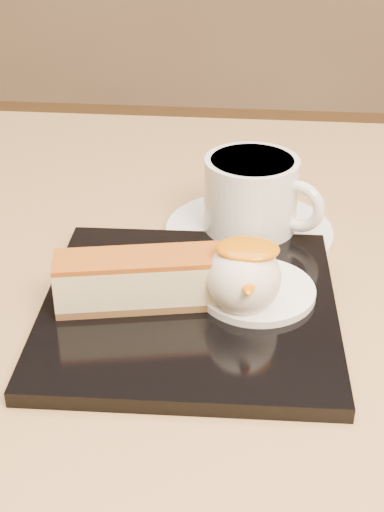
# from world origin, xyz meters

# --- Properties ---
(table) EXTENTS (0.80, 0.80, 0.72)m
(table) POSITION_xyz_m (0.00, 0.00, 0.56)
(table) COLOR black
(table) RESTS_ON ground
(dessert_plate) EXTENTS (0.23, 0.23, 0.01)m
(dessert_plate) POSITION_xyz_m (-0.03, -0.03, 0.73)
(dessert_plate) COLOR black
(dessert_plate) RESTS_ON table
(cheesecake) EXTENTS (0.13, 0.06, 0.04)m
(cheesecake) POSITION_xyz_m (-0.06, -0.04, 0.75)
(cheesecake) COLOR brown
(cheesecake) RESTS_ON dessert_plate
(cream_smear) EXTENTS (0.09, 0.09, 0.01)m
(cream_smear) POSITION_xyz_m (0.02, -0.02, 0.73)
(cream_smear) COLOR white
(cream_smear) RESTS_ON dessert_plate
(ice_cream_scoop) EXTENTS (0.05, 0.05, 0.05)m
(ice_cream_scoop) POSITION_xyz_m (0.01, -0.04, 0.76)
(ice_cream_scoop) COLOR white
(ice_cream_scoop) RESTS_ON cream_smear
(mango_sauce) EXTENTS (0.05, 0.04, 0.01)m
(mango_sauce) POSITION_xyz_m (0.01, -0.03, 0.78)
(mango_sauce) COLOR orange
(mango_sauce) RESTS_ON ice_cream_scoop
(mint_sprig) EXTENTS (0.04, 0.03, 0.00)m
(mint_sprig) POSITION_xyz_m (-0.01, 0.01, 0.74)
(mint_sprig) COLOR #2E872C
(mint_sprig) RESTS_ON cream_smear
(saucer) EXTENTS (0.15, 0.15, 0.01)m
(saucer) POSITION_xyz_m (0.01, 0.09, 0.72)
(saucer) COLOR white
(saucer) RESTS_ON table
(coffee_cup) EXTENTS (0.11, 0.08, 0.07)m
(coffee_cup) POSITION_xyz_m (0.02, 0.09, 0.76)
(coffee_cup) COLOR white
(coffee_cup) RESTS_ON saucer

